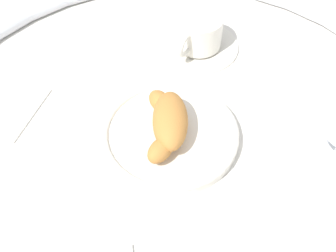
% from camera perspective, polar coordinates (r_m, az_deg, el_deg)
% --- Properties ---
extents(ground_plane, '(2.20, 2.20, 0.00)m').
position_cam_1_polar(ground_plane, '(0.62, 0.52, -1.69)').
color(ground_plane, silver).
extents(table_chrome_rim, '(0.77, 0.77, 0.02)m').
position_cam_1_polar(table_chrome_rim, '(0.61, 0.53, -1.01)').
color(table_chrome_rim, silver).
rests_on(table_chrome_rim, ground_plane).
extents(pastry_plate, '(0.19, 0.19, 0.02)m').
position_cam_1_polar(pastry_plate, '(0.62, 0.00, -1.15)').
color(pastry_plate, silver).
rests_on(pastry_plate, ground_plane).
extents(croissant_large, '(0.14, 0.06, 0.04)m').
position_cam_1_polar(croissant_large, '(0.59, -0.31, 0.54)').
color(croissant_large, '#BC7A38').
rests_on(croissant_large, pastry_plate).
extents(coffee_cup_near, '(0.14, 0.14, 0.06)m').
position_cam_1_polar(coffee_cup_near, '(0.74, 3.71, 11.59)').
color(coffee_cup_near, silver).
rests_on(coffee_cup_near, ground_plane).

